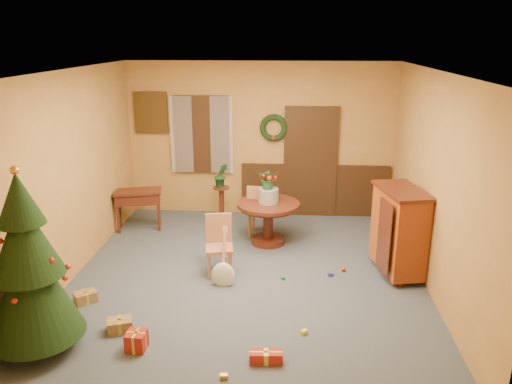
# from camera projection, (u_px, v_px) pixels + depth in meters

# --- Properties ---
(room_envelope) EXTENTS (5.50, 5.50, 5.50)m
(room_envelope) POSITION_uv_depth(u_px,v_px,m) (271.00, 158.00, 9.43)
(room_envelope) COLOR #34404C
(room_envelope) RESTS_ON ground
(dining_table) EXTENTS (1.04, 1.04, 0.71)m
(dining_table) POSITION_uv_depth(u_px,v_px,m) (268.00, 215.00, 8.24)
(dining_table) COLOR black
(dining_table) RESTS_ON floor
(urn) EXTENTS (0.33, 0.33, 0.24)m
(urn) POSITION_uv_depth(u_px,v_px,m) (268.00, 196.00, 8.14)
(urn) COLOR slate
(urn) RESTS_ON dining_table
(centerpiece_plant) EXTENTS (0.33, 0.28, 0.36)m
(centerpiece_plant) POSITION_uv_depth(u_px,v_px,m) (269.00, 178.00, 8.05)
(centerpiece_plant) COLOR #1E4C23
(centerpiece_plant) RESTS_ON urn
(chair_near) EXTENTS (0.44, 0.44, 0.88)m
(chair_near) POSITION_uv_depth(u_px,v_px,m) (219.00, 242.00, 7.22)
(chair_near) COLOR #94623B
(chair_near) RESTS_ON floor
(chair_far) EXTENTS (0.46, 0.46, 0.93)m
(chair_far) POSITION_uv_depth(u_px,v_px,m) (260.00, 209.00, 8.52)
(chair_far) COLOR #94623B
(chair_far) RESTS_ON floor
(guitar) EXTENTS (0.46, 0.58, 0.77)m
(guitar) POSITION_uv_depth(u_px,v_px,m) (223.00, 260.00, 6.84)
(guitar) COLOR beige
(guitar) RESTS_ON floor
(plant_stand) EXTENTS (0.29, 0.29, 0.75)m
(plant_stand) POSITION_uv_depth(u_px,v_px,m) (222.00, 202.00, 8.99)
(plant_stand) COLOR black
(plant_stand) RESTS_ON floor
(stand_plant) EXTENTS (0.30, 0.27, 0.44)m
(stand_plant) POSITION_uv_depth(u_px,v_px,m) (221.00, 175.00, 8.84)
(stand_plant) COLOR #19471E
(stand_plant) RESTS_ON plant_stand
(christmas_tree) EXTENTS (1.02, 1.02, 2.10)m
(christmas_tree) POSITION_uv_depth(u_px,v_px,m) (29.00, 267.00, 5.27)
(christmas_tree) COLOR #382111
(christmas_tree) RESTS_ON floor
(writing_desk) EXTENTS (0.89, 0.59, 0.73)m
(writing_desk) POSITION_uv_depth(u_px,v_px,m) (138.00, 200.00, 8.83)
(writing_desk) COLOR black
(writing_desk) RESTS_ON floor
(sideboard) EXTENTS (0.74, 1.10, 1.29)m
(sideboard) POSITION_uv_depth(u_px,v_px,m) (399.00, 229.00, 7.11)
(sideboard) COLOR #5C170A
(sideboard) RESTS_ON floor
(gift_a) EXTENTS (0.34, 0.29, 0.15)m
(gift_a) POSITION_uv_depth(u_px,v_px,m) (120.00, 325.00, 5.87)
(gift_a) COLOR olive
(gift_a) RESTS_ON floor
(gift_b) EXTENTS (0.22, 0.22, 0.22)m
(gift_b) POSITION_uv_depth(u_px,v_px,m) (137.00, 341.00, 5.52)
(gift_b) COLOR maroon
(gift_b) RESTS_ON floor
(gift_c) EXTENTS (0.33, 0.31, 0.15)m
(gift_c) POSITION_uv_depth(u_px,v_px,m) (86.00, 297.00, 6.50)
(gift_c) COLOR olive
(gift_c) RESTS_ON floor
(gift_d) EXTENTS (0.36, 0.17, 0.13)m
(gift_d) POSITION_uv_depth(u_px,v_px,m) (266.00, 357.00, 5.32)
(gift_d) COLOR maroon
(gift_d) RESTS_ON floor
(toy_a) EXTENTS (0.09, 0.07, 0.05)m
(toy_a) POSITION_uv_depth(u_px,v_px,m) (331.00, 275.00, 7.22)
(toy_a) COLOR #253AA2
(toy_a) RESTS_ON floor
(toy_b) EXTENTS (0.06, 0.06, 0.06)m
(toy_b) POSITION_uv_depth(u_px,v_px,m) (283.00, 277.00, 7.13)
(toy_b) COLOR #24863C
(toy_b) RESTS_ON floor
(toy_c) EXTENTS (0.09, 0.09, 0.05)m
(toy_c) POSITION_uv_depth(u_px,v_px,m) (304.00, 332.00, 5.82)
(toy_c) COLOR yellow
(toy_c) RESTS_ON floor
(toy_d) EXTENTS (0.06, 0.06, 0.06)m
(toy_d) POSITION_uv_depth(u_px,v_px,m) (343.00, 269.00, 7.37)
(toy_d) COLOR red
(toy_d) RESTS_ON floor
(toy_e) EXTENTS (0.09, 0.06, 0.05)m
(toy_e) POSITION_uv_depth(u_px,v_px,m) (224.00, 376.00, 5.07)
(toy_e) COLOR orange
(toy_e) RESTS_ON floor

